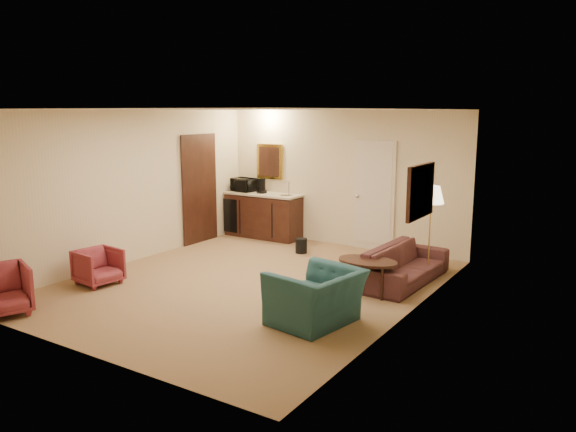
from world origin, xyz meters
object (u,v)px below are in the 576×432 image
wetbar_cabinet (263,215)px  floor_lamp (430,233)px  rose_chair_near (98,265)px  teal_armchair (316,288)px  waste_bin (301,246)px  sofa (404,258)px  coffee_table (367,277)px  coffee_maker (262,186)px  rose_chair_far (0,288)px  microwave (244,183)px

wetbar_cabinet → floor_lamp: floor_lamp is taller
rose_chair_near → teal_armchair: bearing=-77.6°
wetbar_cabinet → waste_bin: size_ratio=6.05×
sofa → floor_lamp: size_ratio=1.30×
coffee_table → sofa: bearing=73.3°
coffee_maker → floor_lamp: bearing=-7.0°
floor_lamp → coffee_maker: (-3.88, 1.04, 0.33)m
sofa → teal_armchair: size_ratio=1.84×
sofa → coffee_maker: bearing=71.3°
wetbar_cabinet → rose_chair_far: bearing=-92.6°
wetbar_cabinet → microwave: bearing=178.8°
wetbar_cabinet → teal_armchair: size_ratio=1.58×
rose_chair_far → waste_bin: bearing=3.0°
teal_armchair → coffee_table: (0.05, 1.39, -0.20)m
wetbar_cabinet → coffee_table: bearing=-33.5°
rose_chair_far → coffee_table: 4.89m
coffee_table → microwave: bearing=149.9°
coffee_table → coffee_maker: 4.14m
teal_armchair → microwave: microwave is taller
wetbar_cabinet → microwave: 0.80m
teal_armchair → microwave: bearing=-124.1°
rose_chair_far → coffee_maker: bearing=19.2°
coffee_table → microwave: size_ratio=1.73×
rose_chair_near → coffee_table: (3.61, 1.76, -0.05)m
coffee_table → coffee_maker: bearing=146.8°
waste_bin → coffee_table: bearing=-36.9°
teal_armchair → coffee_maker: bearing=-127.7°
sofa → coffee_table: size_ratio=2.20×
wetbar_cabinet → sofa: bearing=-21.5°
sofa → coffee_table: 0.85m
waste_bin → coffee_maker: coffee_maker is taller
sofa → waste_bin: 2.37m
coffee_maker → microwave: bearing=-174.1°
wetbar_cabinet → teal_armchair: (3.31, -3.62, -0.01)m
rose_chair_far → coffee_table: size_ratio=0.82×
floor_lamp → coffee_maker: size_ratio=4.93×
rose_chair_far → coffee_maker: size_ratio=2.38×
rose_chair_far → rose_chair_near: bearing=21.5°
sofa → teal_armchair: 2.22m
coffee_maker → coffee_table: bearing=-25.3°
floor_lamp → waste_bin: floor_lamp is taller
rose_chair_near → microwave: 4.08m
sofa → rose_chair_near: bearing=126.2°
rose_chair_near → microwave: (-0.25, 3.99, 0.79)m
rose_chair_far → coffee_maker: coffee_maker is taller
rose_chair_near → floor_lamp: 5.06m
teal_armchair → floor_lamp: size_ratio=0.71×
wetbar_cabinet → coffee_maker: 0.61m
rose_chair_far → coffee_maker: 5.56m
wetbar_cabinet → teal_armchair: bearing=-47.6°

